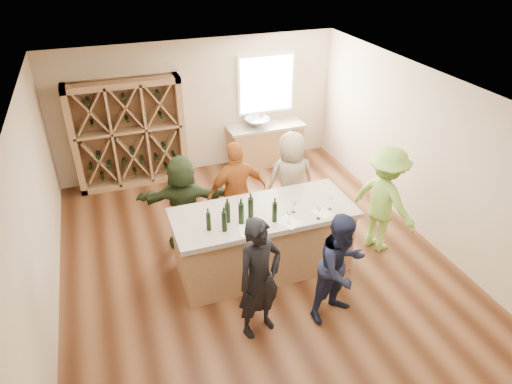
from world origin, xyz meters
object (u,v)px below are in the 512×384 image
object	(u,v)px
wine_bottle_b	(224,222)
wine_bottle_c	(228,213)
person_server	(384,200)
wine_bottle_f	(275,212)
person_far_mid	(237,193)
tasting_counter_base	(263,242)
wine_bottle_d	(241,214)
sink	(257,122)
wine_bottle_e	(251,209)
person_near_left	(259,279)
wine_bottle_a	(209,222)
person_near_right	(341,268)
wine_rack	(129,134)
person_far_left	(183,203)
person_far_right	(291,180)

from	to	relation	value
wine_bottle_b	wine_bottle_c	size ratio (longest dim) A/B	0.99
person_server	wine_bottle_f	bearing A→B (deg)	77.04
person_far_mid	person_server	bearing A→B (deg)	146.81
tasting_counter_base	wine_bottle_d	world-z (taller)	wine_bottle_d
tasting_counter_base	wine_bottle_d	xyz separation A→B (m)	(-0.41, -0.19, 0.74)
sink	tasting_counter_base	size ratio (longest dim) A/B	0.21
wine_bottle_c	wine_bottle_e	world-z (taller)	wine_bottle_e
wine_bottle_e	person_near_left	world-z (taller)	person_near_left
tasting_counter_base	person_near_left	xyz separation A→B (m)	(-0.49, -1.16, 0.38)
wine_bottle_b	person_server	bearing A→B (deg)	3.73
person_server	wine_bottle_d	bearing A→B (deg)	73.38
person_server	wine_bottle_f	world-z (taller)	person_server
wine_bottle_a	person_near_right	bearing A→B (deg)	-34.96
person_far_mid	wine_bottle_a	bearing A→B (deg)	48.46
wine_bottle_a	wine_bottle_d	size ratio (longest dim) A/B	0.83
wine_rack	sink	xyz separation A→B (m)	(2.70, -0.07, -0.09)
wine_bottle_d	person_near_right	distance (m)	1.54
wine_rack	person_far_mid	distance (m)	2.96
wine_bottle_c	person_far_left	size ratio (longest dim) A/B	0.18
wine_bottle_d	person_far_right	xyz separation A→B (m)	(1.30, 1.22, -0.36)
sink	person_near_left	distance (m)	4.89
tasting_counter_base	person_server	distance (m)	2.07
wine_rack	wine_bottle_f	size ratio (longest dim) A/B	7.33
wine_bottle_d	person_far_mid	xyz separation A→B (m)	(0.29, 1.12, -0.34)
person_server	person_far_mid	xyz separation A→B (m)	(-2.15, 1.04, -0.01)
wine_bottle_c	person_near_right	world-z (taller)	person_near_right
wine_bottle_c	person_near_left	xyz separation A→B (m)	(0.09, -1.07, -0.35)
tasting_counter_base	person_near_left	size ratio (longest dim) A/B	1.48
sink	wine_bottle_d	xyz separation A→B (m)	(-1.55, -3.63, 0.23)
wine_bottle_a	sink	bearing A→B (deg)	60.95
person_far_left	sink	bearing A→B (deg)	-119.25
wine_rack	wine_bottle_c	size ratio (longest dim) A/B	7.25
sink	person_far_right	world-z (taller)	person_far_right
person_near_right	person_far_left	bearing A→B (deg)	110.27
person_server	wine_bottle_f	xyz separation A→B (m)	(-1.98, -0.19, 0.32)
person_far_right	person_far_left	xyz separation A→B (m)	(-1.90, 0.00, -0.06)
tasting_counter_base	wine_bottle_a	bearing A→B (deg)	-167.72
person_server	person_far_right	world-z (taller)	person_server
wine_bottle_b	wine_bottle_a	bearing A→B (deg)	154.94
wine_bottle_a	person_server	xyz separation A→B (m)	(2.91, 0.08, -0.30)
wine_rack	wine_bottle_e	bearing A→B (deg)	-70.03
person_far_right	wine_bottle_f	world-z (taller)	person_far_right
wine_rack	wine_bottle_e	distance (m)	3.87
wine_rack	person_far_mid	xyz separation A→B (m)	(1.44, -2.58, -0.20)
wine_bottle_b	person_far_left	bearing A→B (deg)	103.69
wine_rack	person_far_mid	world-z (taller)	wine_rack
sink	wine_bottle_a	distance (m)	4.16
tasting_counter_base	wine_bottle_b	distance (m)	1.04
wine_bottle_c	wine_bottle_f	world-z (taller)	wine_bottle_c
person_server	person_far_right	distance (m)	1.61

